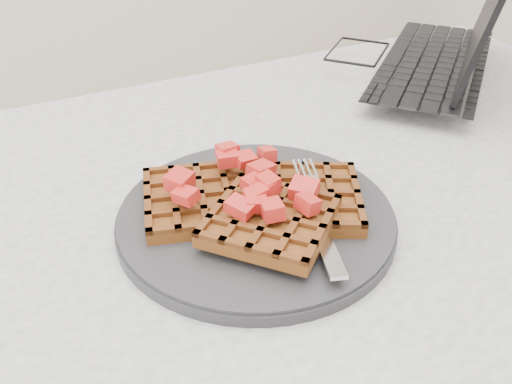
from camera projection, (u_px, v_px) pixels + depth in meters
table at (296, 290)px, 0.67m from camera, size 1.20×0.80×0.75m
plate at (256, 218)px, 0.58m from camera, size 0.28×0.28×0.02m
waffles at (258, 204)px, 0.57m from camera, size 0.24×0.22×0.03m
strawberry_pile at (256, 180)px, 0.56m from camera, size 0.15×0.15×0.02m
fork at (315, 215)px, 0.56m from camera, size 0.08×0.18×0.02m
laptop at (415, 52)px, 0.89m from camera, size 0.45×0.44×0.25m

